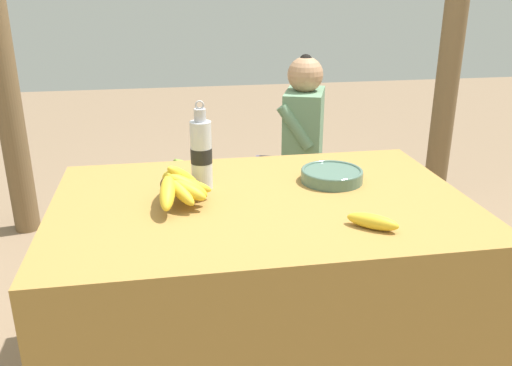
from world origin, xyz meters
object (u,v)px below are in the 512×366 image
(banana_bunch_ripe, at_px, (179,185))
(loose_banana_front, at_px, (373,222))
(seated_vendor, at_px, (296,136))
(water_bottle, at_px, (201,154))
(wooden_bench, at_px, (250,183))
(serving_bowl, at_px, (332,175))
(banana_bunch_green, at_px, (181,167))
(support_post_far, at_px, (454,26))

(banana_bunch_ripe, bearing_deg, loose_banana_front, -26.94)
(seated_vendor, bearing_deg, water_bottle, 80.60)
(water_bottle, xyz_separation_m, seated_vendor, (0.60, 1.06, -0.26))
(banana_bunch_ripe, height_order, wooden_bench, banana_bunch_ripe)
(serving_bowl, height_order, banana_bunch_green, serving_bowl)
(banana_bunch_green, bearing_deg, wooden_bench, 0.54)
(banana_bunch_ripe, distance_m, wooden_bench, 1.38)
(water_bottle, distance_m, seated_vendor, 1.25)
(serving_bowl, bearing_deg, loose_banana_front, -90.14)
(banana_bunch_green, bearing_deg, support_post_far, 10.08)
(water_bottle, xyz_separation_m, support_post_far, (1.65, 1.38, 0.30))
(banana_bunch_ripe, xyz_separation_m, water_bottle, (0.09, 0.14, 0.06))
(water_bottle, distance_m, loose_banana_front, 0.64)
(banana_bunch_ripe, distance_m, seated_vendor, 1.40)
(banana_bunch_ripe, height_order, seated_vendor, seated_vendor)
(loose_banana_front, height_order, wooden_bench, loose_banana_front)
(banana_bunch_green, height_order, support_post_far, support_post_far)
(banana_bunch_ripe, bearing_deg, serving_bowl, 12.59)
(loose_banana_front, height_order, banana_bunch_green, loose_banana_front)
(water_bottle, distance_m, support_post_far, 2.17)
(water_bottle, height_order, seated_vendor, seated_vendor)
(support_post_far, bearing_deg, seated_vendor, -163.37)
(serving_bowl, relative_size, wooden_bench, 0.15)
(banana_bunch_ripe, relative_size, banana_bunch_green, 1.10)
(loose_banana_front, bearing_deg, banana_bunch_green, 108.81)
(serving_bowl, distance_m, wooden_bench, 1.18)
(seated_vendor, distance_m, support_post_far, 1.23)
(loose_banana_front, distance_m, seated_vendor, 1.50)
(banana_bunch_ripe, distance_m, serving_bowl, 0.57)
(loose_banana_front, relative_size, banana_bunch_green, 0.56)
(water_bottle, bearing_deg, loose_banana_front, -41.99)
(support_post_far, bearing_deg, loose_banana_front, -123.46)
(seated_vendor, height_order, support_post_far, support_post_far)
(water_bottle, relative_size, seated_vendor, 0.30)
(seated_vendor, bearing_deg, loose_banana_front, 104.89)
(wooden_bench, distance_m, banana_bunch_green, 0.40)
(banana_bunch_ripe, distance_m, water_bottle, 0.17)
(banana_bunch_ripe, height_order, banana_bunch_green, banana_bunch_ripe)
(seated_vendor, relative_size, banana_bunch_green, 3.93)
(loose_banana_front, xyz_separation_m, banana_bunch_green, (-0.51, 1.50, -0.30))
(support_post_far, bearing_deg, banana_bunch_ripe, -138.91)
(banana_bunch_ripe, xyz_separation_m, serving_bowl, (0.55, 0.12, -0.04))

